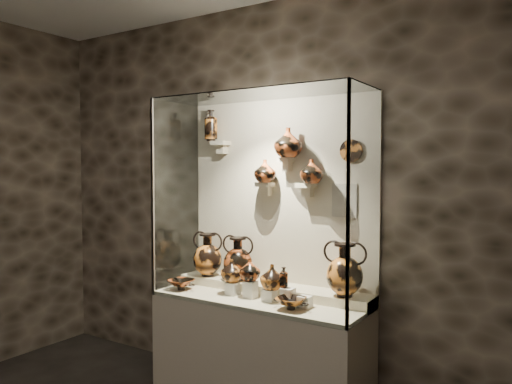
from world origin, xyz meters
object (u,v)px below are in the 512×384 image
Objects in this scene: jug_c at (272,277)px; kylix_left at (181,283)px; amphora_left at (208,255)px; amphora_mid at (238,259)px; jug_b at (250,270)px; lekythos_small at (284,276)px; ovoid_vase_c at (312,171)px; amphora_right at (344,270)px; jug_a at (232,270)px; ovoid_vase_a at (265,171)px; lekythos_tall at (211,124)px; ovoid_vase_b at (288,143)px; kylix_right at (291,302)px.

kylix_left is (-0.81, -0.10, -0.13)m from jug_c.
amphora_left is 0.78m from jug_c.
kylix_left is at bearing 174.30° from jug_c.
amphora_mid reaches higher than jug_b.
jug_b is (0.55, -0.18, -0.04)m from amphora_left.
jug_b is 0.31m from lekythos_small.
ovoid_vase_c is (0.21, 0.24, 0.80)m from jug_c.
jug_a is (-0.88, -0.17, -0.07)m from amphora_right.
kylix_left is at bearing -125.74° from ovoid_vase_a.
amphora_mid is 0.48m from jug_c.
jug_a is (0.06, -0.18, -0.06)m from amphora_mid.
jug_c is (0.20, -0.01, -0.03)m from jug_b.
jug_a is at bearing -163.59° from amphora_right.
ovoid_vase_c is (0.41, 0.24, 0.76)m from jug_b.
amphora_left is 1.14m from lekythos_tall.
amphora_mid is at bearing 123.63° from jug_b.
amphora_right is (0.95, -0.01, 0.01)m from amphora_mid.
lekythos_tall is 0.81m from ovoid_vase_b.
jug_b is 0.99× the size of lekythos_small.
kylix_right is (0.12, -0.10, -0.15)m from lekythos_small.
amphora_mid is at bearing 25.80° from kylix_left.
kylix_left is 1.45m from ovoid_vase_b.
amphora_right is at bearing 0.91° from ovoid_vase_c.
jug_c is 0.62× the size of lekythos_tall.
amphora_mid reaches higher than jug_a.
ovoid_vase_a reaches higher than amphora_mid.
amphora_right is 2.11× the size of ovoid_vase_a.
amphora_left is 1.96× the size of jug_c.
ovoid_vase_a is (0.17, 0.24, 0.79)m from jug_a.
ovoid_vase_c is at bearing 36.83° from jug_c.
jug_a is 1.01m from ovoid_vase_c.
ovoid_vase_c reaches higher than kylix_left.
kylix_left is (-0.37, -0.28, -0.20)m from amphora_mid.
jug_c is at bearing -16.20° from amphora_mid.
amphora_right reaches higher than kylix_left.
jug_b is 0.91× the size of jug_c.
ovoid_vase_c is at bearing 24.91° from ovoid_vase_a.
ovoid_vase_b reaches higher than amphora_mid.
ovoid_vase_a reaches higher than kylix_left.
lekythos_small is (0.11, -0.01, 0.02)m from jug_c.
amphora_mid is 1.96× the size of ovoid_vase_a.
jug_c is 1.04m from ovoid_vase_b.
lekythos_tall is 1.65× the size of ovoid_vase_a.
amphora_left reaches higher than kylix_right.
jug_b is 0.90m from ovoid_vase_c.
jug_a is 0.60× the size of lekythos_tall.
jug_a is at bearing -63.78° from amphora_mid.
ovoid_vase_a reaches higher than jug_b.
jug_b is at bearing 15.93° from jug_a.
lekythos_small is 0.82m from ovoid_vase_c.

